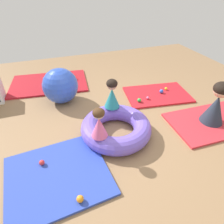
{
  "coord_description": "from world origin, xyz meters",
  "views": [
    {
      "loc": [
        -0.93,
        -2.36,
        2.2
      ],
      "look_at": [
        -0.06,
        0.14,
        0.32
      ],
      "focal_mm": 31.33,
      "sensor_mm": 36.0,
      "label": 1
    }
  ],
  "objects_px": {
    "play_ball_green": "(139,100)",
    "play_ball_red": "(42,163)",
    "child_in_pink": "(99,123)",
    "child_in_teal": "(112,94)",
    "play_ball_orange": "(80,199)",
    "play_ball_yellow": "(166,89)",
    "play_ball_teal": "(69,74)",
    "play_ball_pink": "(148,98)",
    "play_ball_teal_second": "(73,77)",
    "exercise_ball_large": "(60,86)",
    "play_ball_blue": "(161,91)",
    "inflatable_cushion": "(116,128)",
    "adult_seated": "(217,104)"
  },
  "relations": [
    {
      "from": "play_ball_orange",
      "to": "exercise_ball_large",
      "type": "bearing_deg",
      "value": 87.41
    },
    {
      "from": "play_ball_red",
      "to": "exercise_ball_large",
      "type": "height_order",
      "value": "exercise_ball_large"
    },
    {
      "from": "play_ball_teal",
      "to": "play_ball_green",
      "type": "bearing_deg",
      "value": -56.69
    },
    {
      "from": "play_ball_green",
      "to": "child_in_teal",
      "type": "bearing_deg",
      "value": -155.7
    },
    {
      "from": "play_ball_yellow",
      "to": "exercise_ball_large",
      "type": "relative_size",
      "value": 0.09
    },
    {
      "from": "inflatable_cushion",
      "to": "play_ball_orange",
      "type": "xyz_separation_m",
      "value": [
        -0.8,
        -0.99,
        -0.06
      ]
    },
    {
      "from": "adult_seated",
      "to": "play_ball_red",
      "type": "relative_size",
      "value": 10.23
    },
    {
      "from": "play_ball_green",
      "to": "play_ball_red",
      "type": "relative_size",
      "value": 1.08
    },
    {
      "from": "inflatable_cushion",
      "to": "play_ball_pink",
      "type": "xyz_separation_m",
      "value": [
        0.99,
        0.77,
        -0.07
      ]
    },
    {
      "from": "play_ball_orange",
      "to": "play_ball_pink",
      "type": "height_order",
      "value": "play_ball_orange"
    },
    {
      "from": "child_in_pink",
      "to": "play_ball_teal_second",
      "type": "bearing_deg",
      "value": 138.47
    },
    {
      "from": "play_ball_yellow",
      "to": "play_ball_red",
      "type": "bearing_deg",
      "value": -155.07
    },
    {
      "from": "child_in_pink",
      "to": "play_ball_blue",
      "type": "distance_m",
      "value": 2.13
    },
    {
      "from": "child_in_pink",
      "to": "child_in_teal",
      "type": "bearing_deg",
      "value": 106.88
    },
    {
      "from": "play_ball_teal",
      "to": "play_ball_pink",
      "type": "xyz_separation_m",
      "value": [
        1.38,
        -1.73,
        -0.0
      ]
    },
    {
      "from": "play_ball_teal",
      "to": "play_ball_pink",
      "type": "distance_m",
      "value": 2.21
    },
    {
      "from": "inflatable_cushion",
      "to": "play_ball_green",
      "type": "xyz_separation_m",
      "value": [
        0.78,
        0.73,
        -0.06
      ]
    },
    {
      "from": "play_ball_red",
      "to": "adult_seated",
      "type": "bearing_deg",
      "value": 0.49
    },
    {
      "from": "child_in_teal",
      "to": "play_ball_orange",
      "type": "xyz_separation_m",
      "value": [
        -0.88,
        -1.41,
        -0.46
      ]
    },
    {
      "from": "adult_seated",
      "to": "play_ball_orange",
      "type": "bearing_deg",
      "value": -172.37
    },
    {
      "from": "play_ball_green",
      "to": "play_ball_yellow",
      "type": "bearing_deg",
      "value": 18.12
    },
    {
      "from": "play_ball_pink",
      "to": "exercise_ball_large",
      "type": "distance_m",
      "value": 1.81
    },
    {
      "from": "child_in_teal",
      "to": "play_ball_pink",
      "type": "relative_size",
      "value": 8.28
    },
    {
      "from": "adult_seated",
      "to": "play_ball_orange",
      "type": "distance_m",
      "value": 2.63
    },
    {
      "from": "play_ball_teal",
      "to": "play_ball_teal_second",
      "type": "height_order",
      "value": "play_ball_teal_second"
    },
    {
      "from": "child_in_pink",
      "to": "play_ball_blue",
      "type": "xyz_separation_m",
      "value": [
        1.74,
        1.15,
        -0.43
      ]
    },
    {
      "from": "child_in_teal",
      "to": "play_ball_blue",
      "type": "xyz_separation_m",
      "value": [
        1.32,
        0.49,
        -0.46
      ]
    },
    {
      "from": "play_ball_teal_second",
      "to": "exercise_ball_large",
      "type": "bearing_deg",
      "value": -113.84
    },
    {
      "from": "play_ball_green",
      "to": "play_ball_pink",
      "type": "height_order",
      "value": "play_ball_green"
    },
    {
      "from": "play_ball_blue",
      "to": "play_ball_pink",
      "type": "relative_size",
      "value": 1.36
    },
    {
      "from": "child_in_pink",
      "to": "exercise_ball_large",
      "type": "relative_size",
      "value": 0.66
    },
    {
      "from": "play_ball_yellow",
      "to": "child_in_teal",
      "type": "bearing_deg",
      "value": -158.91
    },
    {
      "from": "play_ball_green",
      "to": "exercise_ball_large",
      "type": "bearing_deg",
      "value": 157.01
    },
    {
      "from": "play_ball_green",
      "to": "exercise_ball_large",
      "type": "relative_size",
      "value": 0.11
    },
    {
      "from": "play_ball_red",
      "to": "play_ball_yellow",
      "type": "height_order",
      "value": "play_ball_red"
    },
    {
      "from": "play_ball_green",
      "to": "exercise_ball_large",
      "type": "xyz_separation_m",
      "value": [
        -1.48,
        0.63,
        0.27
      ]
    },
    {
      "from": "inflatable_cushion",
      "to": "exercise_ball_large",
      "type": "xyz_separation_m",
      "value": [
        -0.7,
        1.36,
        0.21
      ]
    },
    {
      "from": "play_ball_blue",
      "to": "play_ball_pink",
      "type": "xyz_separation_m",
      "value": [
        -0.41,
        -0.14,
        -0.01
      ]
    },
    {
      "from": "play_ball_green",
      "to": "play_ball_orange",
      "type": "bearing_deg",
      "value": -132.53
    },
    {
      "from": "child_in_pink",
      "to": "play_ball_yellow",
      "type": "relative_size",
      "value": 7.24
    },
    {
      "from": "child_in_pink",
      "to": "play_ball_teal",
      "type": "distance_m",
      "value": 2.78
    },
    {
      "from": "play_ball_blue",
      "to": "play_ball_pink",
      "type": "distance_m",
      "value": 0.43
    },
    {
      "from": "play_ball_orange",
      "to": "play_ball_yellow",
      "type": "bearing_deg",
      "value": 39.87
    },
    {
      "from": "play_ball_teal_second",
      "to": "exercise_ball_large",
      "type": "distance_m",
      "value": 1.0
    },
    {
      "from": "play_ball_teal_second",
      "to": "adult_seated",
      "type": "bearing_deg",
      "value": -51.21
    },
    {
      "from": "play_ball_yellow",
      "to": "exercise_ball_large",
      "type": "distance_m",
      "value": 2.32
    },
    {
      "from": "child_in_pink",
      "to": "play_ball_blue",
      "type": "relative_size",
      "value": 5.48
    },
    {
      "from": "inflatable_cushion",
      "to": "play_ball_blue",
      "type": "bearing_deg",
      "value": 32.94
    },
    {
      "from": "child_in_pink",
      "to": "adult_seated",
      "type": "distance_m",
      "value": 2.05
    },
    {
      "from": "inflatable_cushion",
      "to": "adult_seated",
      "type": "bearing_deg",
      "value": -8.93
    }
  ]
}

